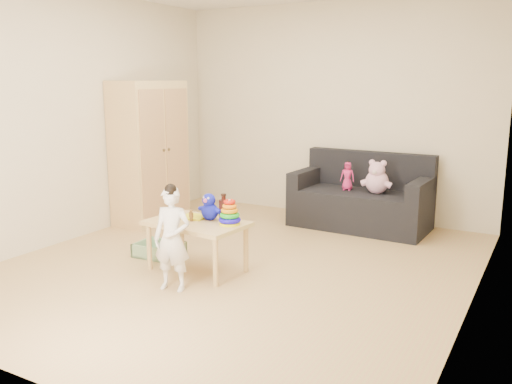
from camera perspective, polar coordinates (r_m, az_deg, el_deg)
The scene contains 13 objects.
room at distance 4.76m, azimuth -2.01°, elevation 7.21°, with size 4.50×4.50×4.50m.
wardrobe at distance 6.56m, azimuth -11.13°, elevation 4.12°, with size 0.46×0.93×1.67m, color #E0BD7B.
sofa at distance 6.35m, azimuth 10.86°, elevation -1.79°, with size 1.53×0.76×0.43m, color black.
play_table at distance 4.86m, azimuth -6.20°, elevation -5.68°, with size 0.86×0.54×0.45m, color tan.
storage_bin at distance 5.35m, azimuth -10.16°, elevation -5.97°, with size 0.43×0.32×0.13m, color #80A779, non-canonical shape.
toddler at distance 4.40m, azimuth -8.82°, elevation -5.05°, with size 0.31×0.20×0.83m, color white.
pink_bear at distance 6.19m, azimuth 12.63°, elevation 1.32°, with size 0.28×0.24×0.32m, color #EAACD1, non-canonical shape.
doll at distance 6.30m, azimuth 9.60°, elevation 1.63°, with size 0.16×0.11×0.32m, color #D92872.
ring_stacker at distance 4.65m, azimuth -2.79°, elevation -2.40°, with size 0.19×0.19×0.22m.
brown_bottle at distance 4.78m, azimuth -3.42°, elevation -1.84°, with size 0.08×0.08×0.24m.
blue_plush at distance 4.82m, azimuth -4.90°, elevation -1.50°, with size 0.20×0.16×0.24m, color #1A21EC, non-canonical shape.
wooden_figure at distance 4.79m, azimuth -6.84°, elevation -2.44°, with size 0.04×0.04×0.11m, color brown, non-canonical shape.
yellow_book at distance 4.92m, azimuth -6.52°, elevation -2.61°, with size 0.21×0.21×0.02m, color yellow.
Camera 1 is at (2.46, -4.06, 1.67)m, focal length 38.00 mm.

